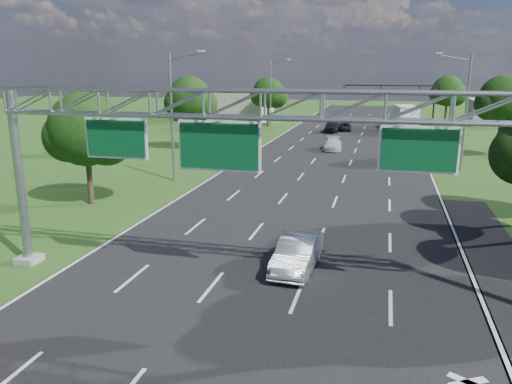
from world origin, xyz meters
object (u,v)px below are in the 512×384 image
(sign_gantry, at_px, (265,121))
(box_truck, at_px, (406,119))
(silver_sedan, at_px, (297,253))
(traffic_signal, at_px, (407,96))

(sign_gantry, distance_m, box_truck, 57.84)
(sign_gantry, xyz_separation_m, silver_sedan, (0.97, 2.37, -6.13))
(sign_gantry, relative_size, silver_sedan, 5.09)
(traffic_signal, relative_size, silver_sedan, 2.65)
(silver_sedan, bearing_deg, box_truck, 86.13)
(box_truck, bearing_deg, silver_sedan, -104.31)
(traffic_signal, distance_m, silver_sedan, 51.20)
(traffic_signal, distance_m, box_truck, 5.39)
(traffic_signal, height_order, box_truck, traffic_signal)
(traffic_signal, bearing_deg, box_truck, 87.47)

